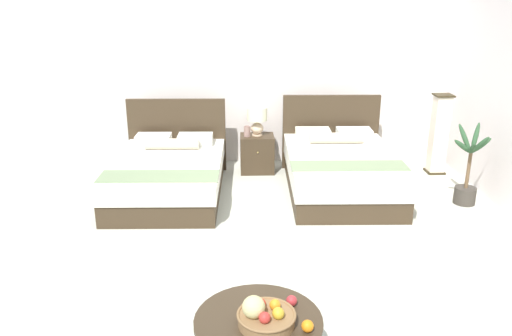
{
  "coord_description": "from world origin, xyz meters",
  "views": [
    {
      "loc": [
        -0.26,
        -4.71,
        2.56
      ],
      "look_at": [
        -0.03,
        0.47,
        0.75
      ],
      "focal_mm": 36.08,
      "sensor_mm": 36.0,
      "label": 1
    }
  ],
  "objects_px": {
    "vase": "(247,131)",
    "loose_apple": "(292,301)",
    "bed_near_corner": "(340,169)",
    "floor_lamp_corner": "(439,134)",
    "nightstand": "(257,154)",
    "loose_orange": "(308,326)",
    "bed_near_window": "(169,173)",
    "table_lamp": "(257,118)",
    "coffee_table": "(258,331)",
    "fruit_bowl": "(264,315)",
    "potted_palm": "(467,178)"
  },
  "relations": [
    {
      "from": "bed_near_window",
      "to": "coffee_table",
      "type": "height_order",
      "value": "bed_near_window"
    },
    {
      "from": "table_lamp",
      "to": "loose_apple",
      "type": "height_order",
      "value": "table_lamp"
    },
    {
      "from": "table_lamp",
      "to": "coffee_table",
      "type": "distance_m",
      "value": 4.26
    },
    {
      "from": "nightstand",
      "to": "vase",
      "type": "distance_m",
      "value": 0.38
    },
    {
      "from": "coffee_table",
      "to": "loose_orange",
      "type": "xyz_separation_m",
      "value": [
        0.32,
        -0.15,
        0.14
      ]
    },
    {
      "from": "potted_palm",
      "to": "coffee_table",
      "type": "bearing_deg",
      "value": -133.59
    },
    {
      "from": "nightstand",
      "to": "table_lamp",
      "type": "xyz_separation_m",
      "value": [
        0.0,
        0.02,
        0.53
      ]
    },
    {
      "from": "coffee_table",
      "to": "loose_apple",
      "type": "relative_size",
      "value": 11.26
    },
    {
      "from": "loose_apple",
      "to": "vase",
      "type": "bearing_deg",
      "value": 92.97
    },
    {
      "from": "table_lamp",
      "to": "coffee_table",
      "type": "height_order",
      "value": "table_lamp"
    },
    {
      "from": "fruit_bowl",
      "to": "potted_palm",
      "type": "relative_size",
      "value": 0.4
    },
    {
      "from": "vase",
      "to": "table_lamp",
      "type": "bearing_deg",
      "value": 22.29
    },
    {
      "from": "fruit_bowl",
      "to": "loose_apple",
      "type": "distance_m",
      "value": 0.3
    },
    {
      "from": "potted_palm",
      "to": "loose_apple",
      "type": "bearing_deg",
      "value": -132.46
    },
    {
      "from": "loose_apple",
      "to": "loose_orange",
      "type": "bearing_deg",
      "value": -76.32
    },
    {
      "from": "fruit_bowl",
      "to": "floor_lamp_corner",
      "type": "bearing_deg",
      "value": 56.04
    },
    {
      "from": "bed_near_window",
      "to": "fruit_bowl",
      "type": "relative_size",
      "value": 5.21
    },
    {
      "from": "floor_lamp_corner",
      "to": "potted_palm",
      "type": "bearing_deg",
      "value": -92.81
    },
    {
      "from": "bed_near_corner",
      "to": "fruit_bowl",
      "type": "distance_m",
      "value": 3.65
    },
    {
      "from": "coffee_table",
      "to": "fruit_bowl",
      "type": "height_order",
      "value": "fruit_bowl"
    },
    {
      "from": "bed_near_window",
      "to": "vase",
      "type": "relative_size",
      "value": 13.94
    },
    {
      "from": "nightstand",
      "to": "loose_apple",
      "type": "bearing_deg",
      "value": -89.12
    },
    {
      "from": "table_lamp",
      "to": "vase",
      "type": "xyz_separation_m",
      "value": [
        -0.15,
        -0.06,
        -0.18
      ]
    },
    {
      "from": "fruit_bowl",
      "to": "loose_apple",
      "type": "bearing_deg",
      "value": 45.72
    },
    {
      "from": "floor_lamp_corner",
      "to": "vase",
      "type": "bearing_deg",
      "value": 177.47
    },
    {
      "from": "vase",
      "to": "loose_apple",
      "type": "height_order",
      "value": "vase"
    },
    {
      "from": "loose_orange",
      "to": "potted_palm",
      "type": "relative_size",
      "value": 0.08
    },
    {
      "from": "nightstand",
      "to": "loose_apple",
      "type": "distance_m",
      "value": 4.06
    },
    {
      "from": "vase",
      "to": "coffee_table",
      "type": "bearing_deg",
      "value": -90.51
    },
    {
      "from": "bed_near_corner",
      "to": "loose_orange",
      "type": "height_order",
      "value": "bed_near_corner"
    },
    {
      "from": "nightstand",
      "to": "floor_lamp_corner",
      "type": "xyz_separation_m",
      "value": [
        2.62,
        -0.16,
        0.31
      ]
    },
    {
      "from": "nightstand",
      "to": "floor_lamp_corner",
      "type": "bearing_deg",
      "value": -3.55
    },
    {
      "from": "table_lamp",
      "to": "bed_near_window",
      "type": "bearing_deg",
      "value": -144.99
    },
    {
      "from": "vase",
      "to": "coffee_table",
      "type": "xyz_separation_m",
      "value": [
        -0.04,
        -4.16,
        -0.31
      ]
    },
    {
      "from": "nightstand",
      "to": "bed_near_window",
      "type": "bearing_deg",
      "value": -145.64
    },
    {
      "from": "bed_near_corner",
      "to": "table_lamp",
      "type": "bearing_deg",
      "value": 141.53
    },
    {
      "from": "fruit_bowl",
      "to": "potted_palm",
      "type": "bearing_deg",
      "value": 47.41
    },
    {
      "from": "vase",
      "to": "loose_orange",
      "type": "height_order",
      "value": "vase"
    },
    {
      "from": "fruit_bowl",
      "to": "loose_orange",
      "type": "bearing_deg",
      "value": -17.2
    },
    {
      "from": "coffee_table",
      "to": "potted_palm",
      "type": "bearing_deg",
      "value": 46.41
    },
    {
      "from": "coffee_table",
      "to": "loose_orange",
      "type": "distance_m",
      "value": 0.38
    },
    {
      "from": "floor_lamp_corner",
      "to": "loose_orange",
      "type": "bearing_deg",
      "value": -120.66
    },
    {
      "from": "bed_near_corner",
      "to": "loose_apple",
      "type": "distance_m",
      "value": 3.38
    },
    {
      "from": "table_lamp",
      "to": "coffee_table",
      "type": "bearing_deg",
      "value": -92.49
    },
    {
      "from": "bed_near_corner",
      "to": "floor_lamp_corner",
      "type": "distance_m",
      "value": 1.71
    },
    {
      "from": "loose_orange",
      "to": "nightstand",
      "type": "bearing_deg",
      "value": 91.78
    },
    {
      "from": "loose_apple",
      "to": "table_lamp",
      "type": "bearing_deg",
      "value": 90.87
    },
    {
      "from": "table_lamp",
      "to": "floor_lamp_corner",
      "type": "height_order",
      "value": "floor_lamp_corner"
    },
    {
      "from": "nightstand",
      "to": "table_lamp",
      "type": "height_order",
      "value": "table_lamp"
    },
    {
      "from": "vase",
      "to": "fruit_bowl",
      "type": "xyz_separation_m",
      "value": [
        0.0,
        -4.23,
        -0.14
      ]
    }
  ]
}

